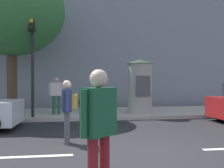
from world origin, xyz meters
The scene contains 11 objects.
ground_plane centered at (0.00, 0.00, 0.00)m, with size 80.00×80.00×0.00m, color #232326.
sidewalk_curb centered at (0.00, 7.00, 0.07)m, with size 36.00×4.00×0.15m, color #B2ADA3.
lane_markings centered at (0.00, 0.00, 0.00)m, with size 25.80×0.16×0.01m.
building_backdrop centered at (0.00, 12.00, 4.39)m, with size 36.00×5.00×8.79m, color gray.
traffic_light centered at (-3.06, 5.24, 2.96)m, with size 0.24×0.45×4.16m.
poster_column centered at (1.53, 6.06, 1.38)m, with size 1.20×1.20×2.43m.
street_tree centered at (-4.16, 6.87, 4.73)m, with size 4.72×4.72×6.61m.
pedestrian_in_red_top centered at (-1.62, 1.11, 0.96)m, with size 0.39×0.56×1.62m.
pedestrian_tallest centered at (-1.19, -2.42, 1.05)m, with size 0.51×0.50×1.76m.
pedestrian_with_backpack centered at (-2.17, 6.13, 1.09)m, with size 0.61×0.24×1.61m.
bicycle_leaning centered at (-0.28, 8.07, 0.54)m, with size 1.77×0.22×1.09m.
Camera 1 is at (-1.55, -6.01, 1.61)m, focal length 44.23 mm.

